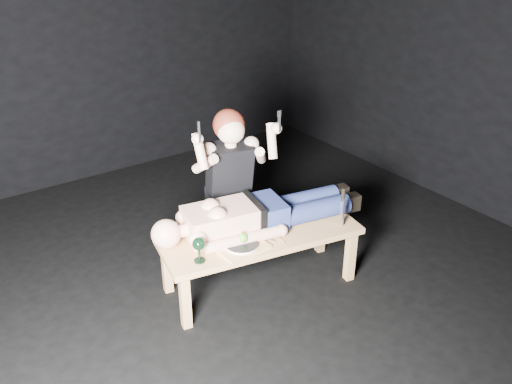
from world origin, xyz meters
The scene contains 13 objects.
ground centered at (0.00, 0.00, 0.00)m, with size 5.00×5.00×0.00m, color black.
back_wall centered at (0.00, 2.50, 1.50)m, with size 5.00×5.00×0.00m, color black.
table centered at (0.20, -0.05, 0.23)m, with size 1.42×0.53×0.45m, color tan.
lying_man centered at (0.26, 0.03, 0.58)m, with size 1.39×0.42×0.26m, color tan, non-canonical shape.
kneeling_woman centered at (0.23, 0.43, 0.64)m, with size 0.68×0.77×1.29m, color black, non-canonical shape.
serving_tray centered at (-0.02, -0.14, 0.46)m, with size 0.33×0.24×0.02m, color tan.
plate centered at (-0.02, -0.14, 0.48)m, with size 0.22×0.22×0.02m, color white.
apple centered at (0.00, -0.13, 0.52)m, with size 0.07×0.07×0.07m, color #538E1F.
goblet centered at (-0.33, -0.11, 0.54)m, with size 0.08×0.08×0.17m, color black, non-canonical shape.
fork_flat centered at (-0.16, -0.15, 0.45)m, with size 0.01×0.15×0.01m, color #B2B2B7.
knife_flat centered at (0.27, -0.20, 0.45)m, with size 0.01×0.15×0.01m, color #B2B2B7.
spoon_flat centered at (0.18, -0.14, 0.45)m, with size 0.01×0.15×0.01m, color #B2B2B7.
carving_knife centered at (0.73, -0.31, 0.60)m, with size 0.04×0.04×0.30m, color #B2B2B7, non-canonical shape.
Camera 1 is at (-1.71, -2.69, 2.44)m, focal length 37.91 mm.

